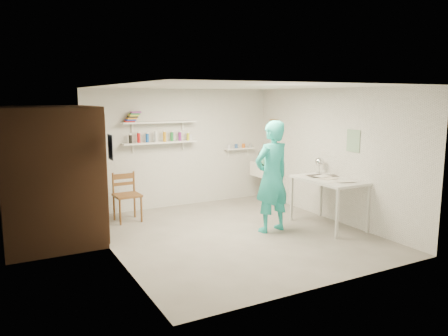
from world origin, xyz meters
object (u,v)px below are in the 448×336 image
belfast_sink (267,169)px  desk_lamp (319,162)px  wooden_chair (127,195)px  work_table (328,203)px  wall_clock (266,157)px  man (272,177)px

belfast_sink → desk_lamp: (0.10, -1.57, 0.36)m
wooden_chair → work_table: (2.99, -1.97, -0.06)m
wall_clock → work_table: bearing=-31.9°
wooden_chair → desk_lamp: 3.56m
desk_lamp → belfast_sink: bearing=93.6°
wall_clock → desk_lamp: wall_clock is taller
belfast_sink → desk_lamp: size_ratio=3.79×
man → wooden_chair: size_ratio=1.93×
man → wooden_chair: 2.65m
wall_clock → work_table: (1.00, -0.47, -0.82)m
belfast_sink → wooden_chair: (-3.10, -0.11, -0.22)m
wooden_chair → man: bearing=-43.2°
man → work_table: bearing=159.5°
wall_clock → wooden_chair: size_ratio=0.35×
belfast_sink → man: 2.16m
wall_clock → desk_lamp: size_ratio=2.11×
wooden_chair → belfast_sink: bearing=-0.1°
work_table → desk_lamp: size_ratio=8.00×
belfast_sink → work_table: bearing=-93.0°
work_table → belfast_sink: bearing=87.0°
man → work_table: man is taller
desk_lamp → wall_clock: bearing=-178.2°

